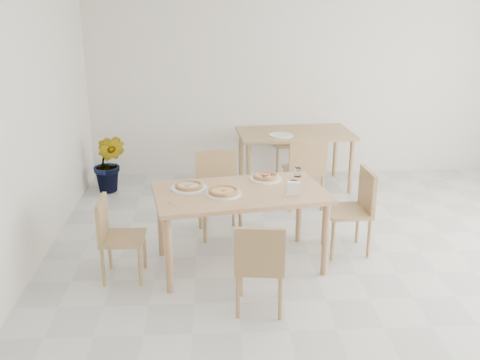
{
  "coord_description": "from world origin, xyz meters",
  "views": [
    {
      "loc": [
        -1.32,
        -4.15,
        2.52
      ],
      "look_at": [
        -1.07,
        0.7,
        0.86
      ],
      "focal_mm": 42.0,
      "sensor_mm": 36.0,
      "label": 1
    }
  ],
  "objects_px": {
    "pizza_margherita": "(224,191)",
    "chair_back_s": "(305,167)",
    "chair_west": "(114,233)",
    "chair_back_n": "(287,138)",
    "potted_plant": "(109,163)",
    "napkin_holder": "(293,189)",
    "second_table": "(295,138)",
    "chair_south": "(260,262)",
    "plate_empty": "(281,135)",
    "plate_pepperoni": "(265,179)",
    "tumbler_b": "(298,172)",
    "chair_north": "(218,187)",
    "plate_mushroom": "(189,188)",
    "pizza_mushroom": "(189,186)",
    "tumbler_a": "(294,186)",
    "chair_east": "(355,205)",
    "plate_margherita": "(224,194)",
    "pizza_pepperoni": "(265,176)",
    "main_table": "(240,199)"
  },
  "relations": [
    {
      "from": "chair_east",
      "to": "plate_margherita",
      "type": "height_order",
      "value": "chair_east"
    },
    {
      "from": "plate_pepperoni",
      "to": "potted_plant",
      "type": "bearing_deg",
      "value": 135.52
    },
    {
      "from": "napkin_holder",
      "to": "plate_empty",
      "type": "relative_size",
      "value": 0.46
    },
    {
      "from": "chair_back_n",
      "to": "plate_pepperoni",
      "type": "bearing_deg",
      "value": -104.39
    },
    {
      "from": "pizza_mushroom",
      "to": "second_table",
      "type": "xyz_separation_m",
      "value": [
        1.3,
        2.13,
        -0.12
      ]
    },
    {
      "from": "napkin_holder",
      "to": "second_table",
      "type": "bearing_deg",
      "value": 92.94
    },
    {
      "from": "second_table",
      "to": "chair_back_s",
      "type": "bearing_deg",
      "value": -93.5
    },
    {
      "from": "plate_mushroom",
      "to": "plate_empty",
      "type": "distance_m",
      "value": 2.21
    },
    {
      "from": "chair_back_s",
      "to": "plate_mushroom",
      "type": "bearing_deg",
      "value": 41.62
    },
    {
      "from": "chair_west",
      "to": "chair_back_n",
      "type": "height_order",
      "value": "chair_back_n"
    },
    {
      "from": "chair_north",
      "to": "potted_plant",
      "type": "distance_m",
      "value": 1.92
    },
    {
      "from": "plate_mushroom",
      "to": "plate_empty",
      "type": "bearing_deg",
      "value": 60.45
    },
    {
      "from": "chair_north",
      "to": "plate_empty",
      "type": "bearing_deg",
      "value": 47.35
    },
    {
      "from": "plate_mushroom",
      "to": "napkin_holder",
      "type": "bearing_deg",
      "value": -13.96
    },
    {
      "from": "chair_east",
      "to": "tumbler_a",
      "type": "xyz_separation_m",
      "value": [
        -0.66,
        -0.25,
        0.3
      ]
    },
    {
      "from": "chair_back_n",
      "to": "plate_empty",
      "type": "xyz_separation_m",
      "value": [
        -0.21,
        -0.95,
        0.28
      ]
    },
    {
      "from": "napkin_holder",
      "to": "pizza_pepperoni",
      "type": "bearing_deg",
      "value": 125.2
    },
    {
      "from": "chair_north",
      "to": "napkin_holder",
      "type": "xyz_separation_m",
      "value": [
        0.66,
        -0.96,
        0.3
      ]
    },
    {
      "from": "second_table",
      "to": "plate_pepperoni",
      "type": "bearing_deg",
      "value": -111.22
    },
    {
      "from": "pizza_margherita",
      "to": "chair_back_s",
      "type": "distance_m",
      "value": 1.83
    },
    {
      "from": "plate_pepperoni",
      "to": "chair_back_s",
      "type": "xyz_separation_m",
      "value": [
        0.58,
        1.11,
        -0.24
      ]
    },
    {
      "from": "plate_empty",
      "to": "chair_north",
      "type": "bearing_deg",
      "value": -124.11
    },
    {
      "from": "plate_margherita",
      "to": "pizza_mushroom",
      "type": "bearing_deg",
      "value": 153.23
    },
    {
      "from": "potted_plant",
      "to": "napkin_holder",
      "type": "bearing_deg",
      "value": -48.08
    },
    {
      "from": "tumbler_b",
      "to": "chair_back_n",
      "type": "height_order",
      "value": "tumbler_b"
    },
    {
      "from": "tumbler_a",
      "to": "second_table",
      "type": "relative_size",
      "value": 0.06
    },
    {
      "from": "plate_pepperoni",
      "to": "plate_empty",
      "type": "distance_m",
      "value": 1.73
    },
    {
      "from": "second_table",
      "to": "chair_south",
      "type": "bearing_deg",
      "value": -107.68
    },
    {
      "from": "tumbler_a",
      "to": "napkin_holder",
      "type": "relative_size",
      "value": 0.71
    },
    {
      "from": "tumbler_a",
      "to": "napkin_holder",
      "type": "bearing_deg",
      "value": -99.62
    },
    {
      "from": "chair_north",
      "to": "potted_plant",
      "type": "xyz_separation_m",
      "value": [
        -1.38,
        1.32,
        -0.13
      ]
    },
    {
      "from": "napkin_holder",
      "to": "chair_back_s",
      "type": "distance_m",
      "value": 1.65
    },
    {
      "from": "chair_south",
      "to": "plate_empty",
      "type": "distance_m",
      "value": 2.92
    },
    {
      "from": "chair_south",
      "to": "plate_pepperoni",
      "type": "relative_size",
      "value": 2.56
    },
    {
      "from": "tumbler_b",
      "to": "plate_empty",
      "type": "height_order",
      "value": "tumbler_b"
    },
    {
      "from": "main_table",
      "to": "tumbler_a",
      "type": "distance_m",
      "value": 0.51
    },
    {
      "from": "napkin_holder",
      "to": "second_table",
      "type": "xyz_separation_m",
      "value": [
        0.36,
        2.36,
        -0.15
      ]
    },
    {
      "from": "chair_east",
      "to": "second_table",
      "type": "xyz_separation_m",
      "value": [
        -0.32,
        1.96,
        0.17
      ]
    },
    {
      "from": "pizza_mushroom",
      "to": "potted_plant",
      "type": "relative_size",
      "value": 0.39
    },
    {
      "from": "plate_mushroom",
      "to": "tumbler_a",
      "type": "relative_size",
      "value": 3.54
    },
    {
      "from": "chair_north",
      "to": "tumbler_a",
      "type": "distance_m",
      "value": 1.1
    },
    {
      "from": "chair_south",
      "to": "chair_back_s",
      "type": "xyz_separation_m",
      "value": [
        0.73,
        2.28,
        0.06
      ]
    },
    {
      "from": "plate_margherita",
      "to": "potted_plant",
      "type": "relative_size",
      "value": 0.42
    },
    {
      "from": "chair_north",
      "to": "chair_back_n",
      "type": "height_order",
      "value": "chair_north"
    },
    {
      "from": "napkin_holder",
      "to": "second_table",
      "type": "height_order",
      "value": "napkin_holder"
    },
    {
      "from": "plate_pepperoni",
      "to": "pizza_margherita",
      "type": "xyz_separation_m",
      "value": [
        -0.42,
        -0.4,
        0.02
      ]
    },
    {
      "from": "second_table",
      "to": "plate_empty",
      "type": "xyz_separation_m",
      "value": [
        -0.21,
        -0.2,
        0.09
      ]
    },
    {
      "from": "chair_south",
      "to": "chair_back_n",
      "type": "height_order",
      "value": "chair_back_n"
    },
    {
      "from": "napkin_holder",
      "to": "chair_north",
      "type": "bearing_deg",
      "value": 136.39
    },
    {
      "from": "chair_west",
      "to": "chair_back_n",
      "type": "distance_m",
      "value": 3.71
    }
  ]
}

